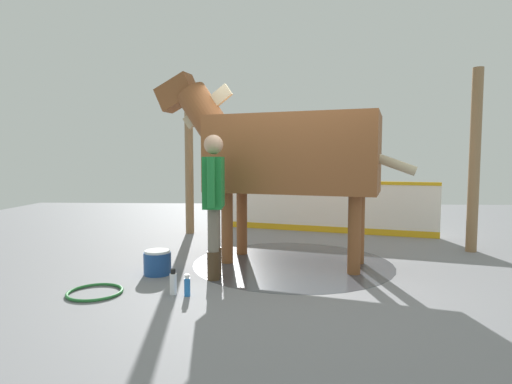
{
  "coord_description": "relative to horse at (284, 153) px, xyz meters",
  "views": [
    {
      "loc": [
        -5.26,
        0.24,
        1.42
      ],
      "look_at": [
        -0.01,
        0.48,
        1.01
      ],
      "focal_mm": 28.99,
      "sensor_mm": 36.0,
      "label": 1
    }
  ],
  "objects": [
    {
      "name": "ground_plane",
      "position": [
        -0.39,
        -0.12,
        -1.53
      ],
      "size": [
        16.0,
        16.0,
        0.02
      ],
      "primitive_type": "cube",
      "color": "gray"
    },
    {
      "name": "wet_patch",
      "position": [
        -0.04,
        -0.12,
        -1.51
      ],
      "size": [
        2.73,
        2.73,
        0.0
      ],
      "primitive_type": "cylinder",
      "color": "#42444C",
      "rests_on": "ground"
    },
    {
      "name": "barrier_wall",
      "position": [
        2.44,
        -0.86,
        -1.05
      ],
      "size": [
        1.26,
        4.01,
        1.02
      ],
      "color": "white",
      "rests_on": "ground"
    },
    {
      "name": "roof_post_near",
      "position": [
        2.19,
        1.76,
        -0.12
      ],
      "size": [
        0.16,
        0.16,
        2.8
      ],
      "primitive_type": "cylinder",
      "color": "olive",
      "rests_on": "ground"
    },
    {
      "name": "roof_post_far",
      "position": [
        0.8,
        -2.92,
        -0.12
      ],
      "size": [
        0.16,
        0.16,
        2.8
      ],
      "primitive_type": "cylinder",
      "color": "olive",
      "rests_on": "ground"
    },
    {
      "name": "horse",
      "position": [
        0.0,
        0.0,
        0.0
      ],
      "size": [
        1.62,
        3.56,
        2.68
      ],
      "rotation": [
        0.0,
        0.0,
        1.28
      ],
      "color": "brown",
      "rests_on": "ground"
    },
    {
      "name": "handler",
      "position": [
        -0.77,
        0.85,
        -0.52
      ],
      "size": [
        0.69,
        0.24,
        1.71
      ],
      "rotation": [
        0.0,
        0.0,
        4.75
      ],
      "color": "#47331E",
      "rests_on": "ground"
    },
    {
      "name": "wash_bucket",
      "position": [
        -0.68,
        1.58,
        -1.37
      ],
      "size": [
        0.34,
        0.34,
        0.3
      ],
      "color": "#1E478C",
      "rests_on": "ground"
    },
    {
      "name": "bottle_shampoo",
      "position": [
        -1.43,
        1.19,
        -1.39
      ],
      "size": [
        0.07,
        0.07,
        0.27
      ],
      "color": "white",
      "rests_on": "ground"
    },
    {
      "name": "bottle_spray",
      "position": [
        -1.48,
        1.03,
        -1.41
      ],
      "size": [
        0.06,
        0.06,
        0.23
      ],
      "color": "blue",
      "rests_on": "ground"
    },
    {
      "name": "hose_coil",
      "position": [
        -1.45,
        2.03,
        -1.5
      ],
      "size": [
        0.58,
        0.58,
        0.03
      ],
      "primitive_type": "torus",
      "color": "#267233",
      "rests_on": "ground"
    }
  ]
}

